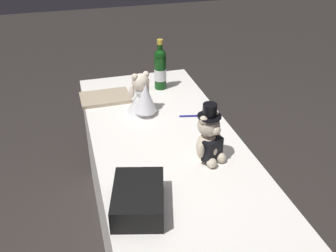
{
  "coord_description": "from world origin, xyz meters",
  "views": [
    {
      "loc": [
        1.51,
        -0.42,
        1.84
      ],
      "look_at": [
        0.0,
        0.0,
        0.89
      ],
      "focal_mm": 40.7,
      "sensor_mm": 36.0,
      "label": 1
    }
  ],
  "objects_px": {
    "teddy_bear_groom": "(209,138)",
    "signing_pen": "(193,116)",
    "champagne_bottle": "(160,68)",
    "gift_case_black": "(138,199)",
    "guestbook": "(105,98)",
    "teddy_bear_bride": "(142,96)"
  },
  "relations": [
    {
      "from": "champagne_bottle",
      "to": "gift_case_black",
      "type": "xyz_separation_m",
      "value": [
        1.03,
        -0.36,
        -0.08
      ]
    },
    {
      "from": "signing_pen",
      "to": "guestbook",
      "type": "height_order",
      "value": "guestbook"
    },
    {
      "from": "champagne_bottle",
      "to": "teddy_bear_groom",
      "type": "bearing_deg",
      "value": 1.18
    },
    {
      "from": "teddy_bear_groom",
      "to": "teddy_bear_bride",
      "type": "xyz_separation_m",
      "value": [
        -0.52,
        -0.19,
        -0.02
      ]
    },
    {
      "from": "teddy_bear_groom",
      "to": "guestbook",
      "type": "height_order",
      "value": "teddy_bear_groom"
    },
    {
      "from": "teddy_bear_groom",
      "to": "gift_case_black",
      "type": "height_order",
      "value": "teddy_bear_groom"
    },
    {
      "from": "gift_case_black",
      "to": "guestbook",
      "type": "height_order",
      "value": "gift_case_black"
    },
    {
      "from": "guestbook",
      "to": "signing_pen",
      "type": "bearing_deg",
      "value": 51.26
    },
    {
      "from": "signing_pen",
      "to": "gift_case_black",
      "type": "xyz_separation_m",
      "value": [
        0.63,
        -0.44,
        0.04
      ]
    },
    {
      "from": "teddy_bear_bride",
      "to": "guestbook",
      "type": "xyz_separation_m",
      "value": [
        -0.22,
        -0.18,
        -0.09
      ]
    },
    {
      "from": "teddy_bear_groom",
      "to": "gift_case_black",
      "type": "xyz_separation_m",
      "value": [
        0.23,
        -0.37,
        -0.07
      ]
    },
    {
      "from": "signing_pen",
      "to": "guestbook",
      "type": "xyz_separation_m",
      "value": [
        -0.34,
        -0.44,
        0.01
      ]
    },
    {
      "from": "gift_case_black",
      "to": "signing_pen",
      "type": "bearing_deg",
      "value": 144.95
    },
    {
      "from": "signing_pen",
      "to": "champagne_bottle",
      "type": "bearing_deg",
      "value": -168.55
    },
    {
      "from": "teddy_bear_groom",
      "to": "teddy_bear_bride",
      "type": "height_order",
      "value": "teddy_bear_groom"
    },
    {
      "from": "champagne_bottle",
      "to": "gift_case_black",
      "type": "relative_size",
      "value": 1.01
    },
    {
      "from": "signing_pen",
      "to": "gift_case_black",
      "type": "relative_size",
      "value": 0.48
    },
    {
      "from": "teddy_bear_groom",
      "to": "champagne_bottle",
      "type": "relative_size",
      "value": 0.9
    },
    {
      "from": "teddy_bear_groom",
      "to": "signing_pen",
      "type": "height_order",
      "value": "teddy_bear_groom"
    },
    {
      "from": "champagne_bottle",
      "to": "guestbook",
      "type": "relative_size",
      "value": 1.09
    },
    {
      "from": "teddy_bear_groom",
      "to": "signing_pen",
      "type": "bearing_deg",
      "value": 170.68
    },
    {
      "from": "teddy_bear_groom",
      "to": "signing_pen",
      "type": "relative_size",
      "value": 1.91
    }
  ]
}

